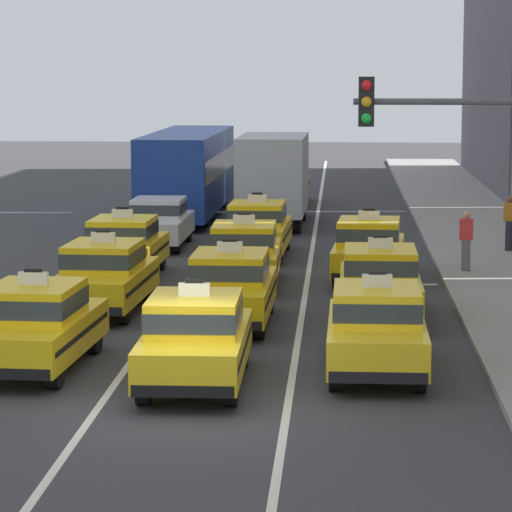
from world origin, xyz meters
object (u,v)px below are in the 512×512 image
at_px(taxi_center_fourth, 258,228).
at_px(taxi_center_sixth, 285,183).
at_px(sedan_left_fourth, 159,221).
at_px(bus_left_fifth, 188,169).
at_px(taxi_left_third, 124,246).
at_px(taxi_right_third, 369,248).
at_px(taxi_right_second, 380,282).
at_px(pedestrian_near_crosswalk, 509,223).
at_px(taxi_center_nearest, 195,338).
at_px(taxi_left_second, 105,275).
at_px(box_truck_center_fifth, 274,176).
at_px(taxi_left_nearest, 36,324).
at_px(pedestrian_trailing, 466,240).
at_px(taxi_right_nearest, 376,327).
at_px(sedan_left_sixth, 211,176).
at_px(taxi_center_third, 244,253).
at_px(traffic_light_pole, 472,192).
at_px(taxi_center_second, 230,287).

xyz_separation_m(taxi_center_fourth, taxi_center_sixth, (0.19, 15.83, 0.00)).
height_order(sedan_left_fourth, bus_left_fifth, bus_left_fifth).
height_order(taxi_left_third, taxi_right_third, same).
bearing_deg(taxi_right_second, pedestrian_near_crosswalk, 68.83).
bearing_deg(pedestrian_near_crosswalk, taxi_center_nearest, -113.76).
distance_m(sedan_left_fourth, taxi_center_nearest, 18.95).
height_order(taxi_left_second, box_truck_center_fifth, box_truck_center_fifth).
distance_m(taxi_left_second, taxi_right_third, 8.09).
bearing_deg(taxi_center_nearest, taxi_left_nearest, 160.72).
distance_m(box_truck_center_fifth, taxi_right_second, 18.67).
relative_size(box_truck_center_fifth, pedestrian_trailing, 4.25).
bearing_deg(taxi_left_third, taxi_center_fourth, 52.44).
bearing_deg(taxi_center_nearest, sedan_left_fourth, 99.49).
bearing_deg(taxi_center_nearest, taxi_right_nearest, 20.11).
bearing_deg(taxi_left_nearest, pedestrian_trailing, 53.10).
distance_m(sedan_left_sixth, taxi_right_second, 30.34).
relative_size(sedan_left_fourth, taxi_center_fourth, 0.94).
relative_size(taxi_left_second, taxi_center_third, 1.01).
xyz_separation_m(bus_left_fifth, box_truck_center_fifth, (3.43, -2.64, -0.04)).
bearing_deg(taxi_right_third, taxi_center_third, -160.11).
bearing_deg(pedestrian_trailing, taxi_right_third, -160.04).
height_order(taxi_left_second, taxi_left_third, same).
bearing_deg(taxi_right_third, traffic_light_pole, -85.36).
bearing_deg(taxi_right_nearest, taxi_center_fourth, 101.53).
bearing_deg(taxi_center_sixth, pedestrian_trailing, -73.40).
bearing_deg(taxi_center_third, sedan_left_sixth, 97.33).
bearing_deg(traffic_light_pole, taxi_left_second, 126.33).
bearing_deg(taxi_center_third, taxi_right_third, 19.89).
height_order(taxi_left_second, sedan_left_fourth, taxi_left_second).
relative_size(taxi_center_nearest, taxi_right_third, 0.98).
relative_size(sedan_left_fourth, taxi_center_second, 0.94).
height_order(sedan_left_sixth, pedestrian_near_crosswalk, pedestrian_near_crosswalk).
height_order(taxi_left_nearest, pedestrian_trailing, taxi_left_nearest).
xyz_separation_m(sedan_left_sixth, taxi_center_second, (3.30, -30.50, 0.03)).
xyz_separation_m(taxi_center_nearest, taxi_center_fourth, (0.11, 16.76, 0.00)).
relative_size(pedestrian_near_crosswalk, traffic_light_pole, 0.30).
bearing_deg(taxi_center_sixth, taxi_center_third, -90.55).
bearing_deg(pedestrian_near_crosswalk, taxi_center_second, -122.64).
height_order(sedan_left_fourth, taxi_right_second, taxi_right_second).
bearing_deg(pedestrian_trailing, taxi_center_third, -160.08).
xyz_separation_m(sedan_left_sixth, taxi_right_third, (6.49, -23.88, 0.03)).
xyz_separation_m(taxi_center_nearest, taxi_right_third, (3.37, 12.38, 0.00)).
relative_size(taxi_left_nearest, traffic_light_pole, 0.83).
xyz_separation_m(taxi_left_third, traffic_light_pole, (7.87, -15.33, 2.94)).
bearing_deg(pedestrian_trailing, sedan_left_sixth, 111.81).
relative_size(taxi_left_nearest, taxi_left_third, 1.01).
distance_m(taxi_left_nearest, bus_left_fifth, 26.57).
relative_size(taxi_left_third, sedan_left_fourth, 1.07).
xyz_separation_m(taxi_left_second, taxi_right_nearest, (6.18, -6.05, 0.00)).
xyz_separation_m(taxi_left_nearest, traffic_light_pole, (7.76, -4.06, 2.94)).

